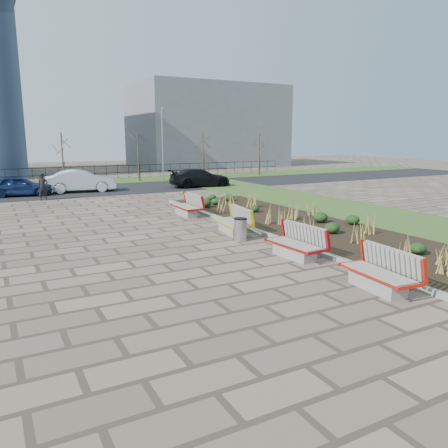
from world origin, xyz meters
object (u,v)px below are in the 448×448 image
bench_b (294,242)px  car_black (200,178)px  bench_c (232,221)px  bench_d (186,205)px  car_blue (20,186)px  lamp_east (163,145)px  car_silver (81,181)px  pedestrian (43,187)px  litter_bin (240,230)px  bench_a (378,271)px

bench_b → car_black: 20.01m
bench_c → bench_d: (0.00, 4.43, 0.00)m
car_blue → lamp_east: size_ratio=0.64×
car_silver → pedestrian: bearing=145.5°
car_blue → bench_c: bearing=-150.0°
bench_c → litter_bin: (-0.33, -1.23, -0.09)m
litter_bin → car_blue: car_blue is taller
bench_a → litter_bin: bearing=98.1°
litter_bin → bench_a: bearing=-86.9°
litter_bin → pedestrian: 15.24m
car_black → car_silver: bearing=88.1°
pedestrian → car_silver: pedestrian is taller
bench_d → litter_bin: (-0.33, -5.66, -0.09)m
bench_a → bench_d: size_ratio=1.00×
bench_a → lamp_east: bearing=85.0°
car_black → bench_a: bearing=170.4°
litter_bin → car_black: 17.51m
bench_b → lamp_east: (5.00, 24.82, 2.54)m
litter_bin → pedestrian: (-5.08, 14.36, 0.40)m
car_silver → car_black: (8.46, -1.00, -0.08)m
pedestrian → car_black: bearing=17.7°
bench_c → lamp_east: 21.58m
bench_d → litter_bin: bench_d is taller
litter_bin → car_black: bearing=69.5°
bench_c → car_silver: 16.39m
bench_d → car_blue: bearing=119.5°
litter_bin → lamp_east: lamp_east is taller
bench_d → car_black: bearing=61.5°
bench_b → bench_c: size_ratio=1.00×
bench_c → car_black: 16.25m
car_silver → car_black: car_silver is taller
bench_b → litter_bin: size_ratio=2.56×
bench_a → pedestrian: (-5.41, 20.44, 0.31)m
bench_a → car_black: 23.21m
car_black → bench_d: bearing=156.5°
litter_bin → car_silver: size_ratio=0.18×
bench_b → lamp_east: bearing=75.3°
bench_d → lamp_east: bearing=72.9°
bench_b → litter_bin: (-0.33, 2.75, -0.09)m
bench_b → litter_bin: 2.77m
pedestrian → car_blue: size_ratio=0.42×
bench_d → bench_a: bearing=-90.2°
car_black → lamp_east: (-0.80, 5.66, 2.35)m
car_blue → bench_d: bearing=-142.6°
pedestrian → bench_b: bearing=-65.1°
pedestrian → bench_a: bearing=-67.8°
bench_a → bench_d: same height
car_black → lamp_east: size_ratio=0.77×
bench_b → bench_d: same height
bench_a → bench_c: 7.30m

